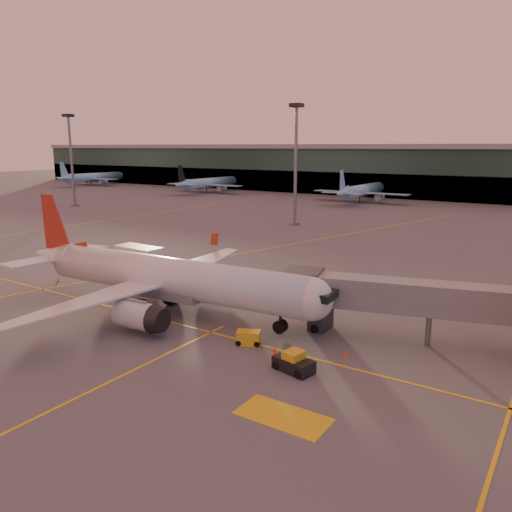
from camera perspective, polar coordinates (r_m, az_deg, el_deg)
The scene contains 15 objects.
ground at distance 46.65m, azimuth -13.95°, elevation -9.11°, with size 600.00×600.00×0.00m, color #4C4F54.
taxi_markings at distance 85.24m, azimuth 4.88°, elevation 1.00°, with size 100.12×173.00×0.01m.
terminal at distance 174.06m, azimuth 22.88°, elevation 8.81°, with size 400.00×20.00×17.60m.
mast_west_far at distance 152.56m, azimuth -20.39°, elevation 10.93°, with size 2.40×2.40×25.60m.
mast_west_near at distance 108.54m, azimuth 4.57°, elevation 11.35°, with size 2.40×2.40×25.60m.
distant_aircraft_row at distance 149.56m, azimuth 24.94°, elevation 4.81°, with size 350.00×34.00×13.00m.
main_airplane at distance 52.01m, azimuth -10.70°, elevation -2.40°, with size 37.91×34.18×11.44m.
jet_bridge at distance 45.14m, azimuth 21.12°, elevation -5.02°, with size 26.72×9.83×5.72m.
catering_truck at distance 63.56m, azimuth -13.18°, elevation -0.75°, with size 6.25×3.03×4.76m.
gpu_cart at distance 43.81m, azimuth -0.87°, elevation -9.34°, with size 2.39×1.99×1.21m.
pushback_tug at distance 39.03m, azimuth 4.30°, elevation -12.10°, with size 3.40×2.29×1.61m.
cone_nose at distance 42.33m, azimuth 10.23°, elevation -10.86°, with size 0.40×0.40×0.51m.
cone_tail at distance 68.15m, azimuth -21.69°, elevation -2.56°, with size 0.39×0.39×0.50m.
cone_wing_left at distance 66.78m, azimuth 0.84°, elevation -1.90°, with size 0.49×0.49×0.63m.
cone_fwd at distance 42.12m, azimuth 2.09°, elevation -10.72°, with size 0.45×0.45×0.58m.
Camera 1 is at (32.41, -29.03, 16.83)m, focal length 35.00 mm.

